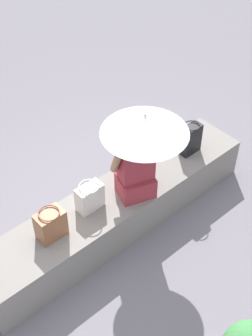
{
  "coord_description": "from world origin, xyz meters",
  "views": [
    {
      "loc": [
        2.13,
        2.55,
        3.93
      ],
      "look_at": [
        -0.08,
        0.05,
        0.81
      ],
      "focal_mm": 51.73,
      "sensor_mm": 36.0,
      "label": 1
    }
  ],
  "objects_px": {
    "handbag_black": "(51,224)",
    "tote_bag_canvas": "(90,197)",
    "person_seated": "(136,164)",
    "shoulder_bag_spare": "(191,139)",
    "parasol": "(145,125)"
  },
  "relations": [
    {
      "from": "person_seated",
      "to": "shoulder_bag_spare",
      "type": "bearing_deg",
      "value": -174.88
    },
    {
      "from": "parasol",
      "to": "shoulder_bag_spare",
      "type": "bearing_deg",
      "value": -170.65
    },
    {
      "from": "tote_bag_canvas",
      "to": "shoulder_bag_spare",
      "type": "bearing_deg",
      "value": 177.0
    },
    {
      "from": "person_seated",
      "to": "handbag_black",
      "type": "xyz_separation_m",
      "value": [
        0.93,
        -0.11,
        -0.24
      ]
    },
    {
      "from": "shoulder_bag_spare",
      "to": "handbag_black",
      "type": "bearing_deg",
      "value": -0.91
    },
    {
      "from": "handbag_black",
      "to": "tote_bag_canvas",
      "type": "bearing_deg",
      "value": -175.11
    },
    {
      "from": "tote_bag_canvas",
      "to": "parasol",
      "type": "bearing_deg",
      "value": 157.8
    },
    {
      "from": "person_seated",
      "to": "shoulder_bag_spare",
      "type": "relative_size",
      "value": 2.49
    },
    {
      "from": "handbag_black",
      "to": "tote_bag_canvas",
      "type": "height_order",
      "value": "handbag_black"
    },
    {
      "from": "person_seated",
      "to": "shoulder_bag_spare",
      "type": "xyz_separation_m",
      "value": [
        -0.86,
        -0.08,
        -0.21
      ]
    },
    {
      "from": "person_seated",
      "to": "tote_bag_canvas",
      "type": "xyz_separation_m",
      "value": [
        0.46,
        -0.15,
        -0.25
      ]
    },
    {
      "from": "handbag_black",
      "to": "parasol",
      "type": "bearing_deg",
      "value": 170.49
    },
    {
      "from": "handbag_black",
      "to": "person_seated",
      "type": "bearing_deg",
      "value": 173.52
    },
    {
      "from": "handbag_black",
      "to": "tote_bag_canvas",
      "type": "relative_size",
      "value": 1.06
    },
    {
      "from": "person_seated",
      "to": "handbag_black",
      "type": "height_order",
      "value": "person_seated"
    }
  ]
}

